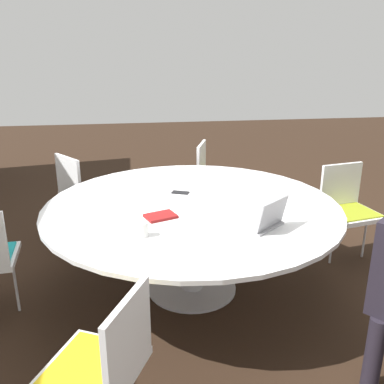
{
  "coord_description": "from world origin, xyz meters",
  "views": [
    {
      "loc": [
        -3.03,
        0.43,
        1.89
      ],
      "look_at": [
        0.0,
        0.0,
        0.84
      ],
      "focal_mm": 40.0,
      "sensor_mm": 36.0,
      "label": 1
    }
  ],
  "objects": [
    {
      "name": "chair_5",
      "position": [
        -1.39,
        0.6,
        0.53
      ],
      "size": [
        0.58,
        0.57,
        0.87
      ],
      "rotation": [
        0.0,
        0.0,
        12.11
      ],
      "color": "white",
      "rests_on": "ground_plane"
    },
    {
      "name": "conference_table",
      "position": [
        0.0,
        0.0,
        0.64
      ],
      "size": [
        2.25,
        2.25,
        0.74
      ],
      "color": "#B7B7BC",
      "rests_on": "ground_plane"
    },
    {
      "name": "ground_plane",
      "position": [
        0.0,
        0.0,
        0.0
      ],
      "size": [
        16.0,
        16.0,
        0.0
      ],
      "primitive_type": "plane",
      "color": "black"
    },
    {
      "name": "laptop",
      "position": [
        -0.5,
        -0.41,
        0.79
      ],
      "size": [
        0.38,
        0.38,
        0.21
      ],
      "rotation": [
        0.0,
        0.0,
        2.26
      ],
      "color": "#99999E",
      "rests_on": "conference_table"
    },
    {
      "name": "cell_phone",
      "position": [
        0.28,
        0.06,
        0.74
      ],
      "size": [
        0.12,
        0.16,
        0.01
      ],
      "color": "black",
      "rests_on": "conference_table"
    },
    {
      "name": "spiral_notebook",
      "position": [
        -0.23,
        0.26,
        0.75
      ],
      "size": [
        0.21,
        0.25,
        0.02
      ],
      "color": "maroon",
      "rests_on": "conference_table"
    },
    {
      "name": "coffee_cup",
      "position": [
        -0.52,
        0.39,
        0.79
      ],
      "size": [
        0.07,
        0.07,
        0.1
      ],
      "color": "white",
      "rests_on": "conference_table"
    },
    {
      "name": "chair_2",
      "position": [
        1.45,
        -0.44,
        0.53
      ],
      "size": [
        0.55,
        0.54,
        0.87
      ],
      "rotation": [
        0.0,
        0.0,
        9.09
      ],
      "color": "white",
      "rests_on": "ground_plane"
    },
    {
      "name": "chair_1",
      "position": [
        0.36,
        -1.48,
        0.53
      ],
      "size": [
        0.5,
        0.51,
        0.87
      ],
      "rotation": [
        0.0,
        0.0,
        8.05
      ],
      "color": "white",
      "rests_on": "ground_plane"
    },
    {
      "name": "chair_3",
      "position": [
        1.17,
        0.96,
        0.53
      ],
      "size": [
        0.6,
        0.6,
        0.87
      ],
      "rotation": [
        0.0,
        0.0,
        10.07
      ],
      "color": "white",
      "rests_on": "ground_plane"
    }
  ]
}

